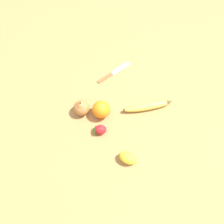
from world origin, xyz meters
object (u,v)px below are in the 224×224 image
object	(u,v)px
orange	(101,109)
paring_knife	(113,73)
pear	(81,107)
strawberry	(99,130)
banana	(148,106)
lemon	(128,158)

from	to	relation	value
orange	paring_knife	distance (m)	0.22
pear	strawberry	distance (m)	0.12
orange	pear	distance (m)	0.09
strawberry	paring_knife	xyz separation A→B (m)	(0.24, 0.19, -0.02)
banana	pear	bearing A→B (deg)	172.19
orange	strawberry	xyz separation A→B (m)	(-0.06, -0.06, -0.02)
strawberry	paring_knife	size ratio (longest dim) A/B	0.35
strawberry	banana	bearing A→B (deg)	-155.06
orange	lemon	bearing A→B (deg)	-102.28
orange	pear	xyz separation A→B (m)	(-0.06, 0.06, -0.00)
banana	strawberry	world-z (taller)	strawberry
pear	orange	bearing A→B (deg)	-47.00
banana	paring_knife	world-z (taller)	banana
pear	lemon	xyz separation A→B (m)	(0.01, -0.29, -0.01)
banana	orange	size ratio (longest dim) A/B	2.66
orange	lemon	xyz separation A→B (m)	(-0.05, -0.23, -0.02)
strawberry	paring_knife	world-z (taller)	strawberry
strawberry	lemon	bearing A→B (deg)	130.43
banana	lemon	world-z (taller)	lemon
banana	pear	world-z (taller)	pear
orange	pear	size ratio (longest dim) A/B	0.90
banana	paring_knife	distance (m)	0.24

